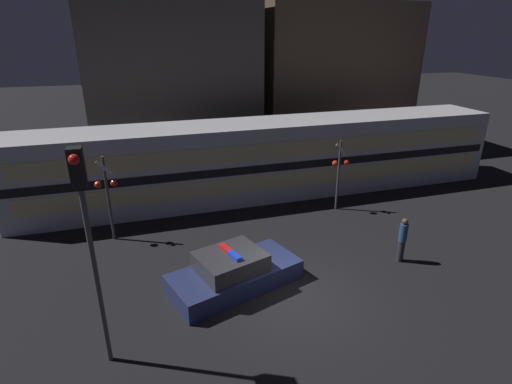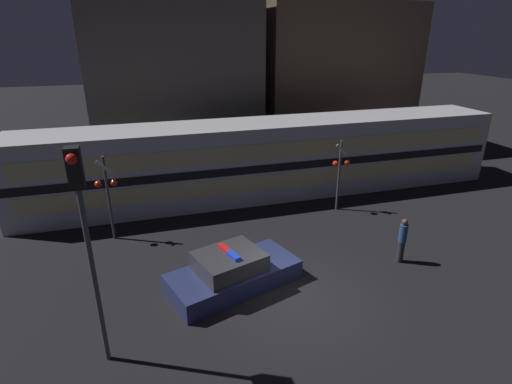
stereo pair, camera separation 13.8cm
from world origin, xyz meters
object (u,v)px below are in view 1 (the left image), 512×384
crossing_signal_near (340,169)px  train (269,158)px  pedestrian (402,239)px  police_car (234,273)px  traffic_light_corner (86,220)px

crossing_signal_near → train: bearing=129.2°
pedestrian → train: bearing=107.5°
train → police_car: size_ratio=5.17×
traffic_light_corner → crossing_signal_near: bearing=34.0°
police_car → traffic_light_corner: 5.54m
police_car → crossing_signal_near: (6.06, 4.48, 1.50)m
train → traffic_light_corner: (-7.49, -9.53, 2.06)m
train → crossing_signal_near: 3.72m
train → crossing_signal_near: train is taller
train → police_car: train is taller
train → traffic_light_corner: bearing=-128.2°
pedestrian → crossing_signal_near: bearing=90.6°
crossing_signal_near → traffic_light_corner: 12.03m
police_car → pedestrian: 6.13m
police_car → traffic_light_corner: traffic_light_corner is taller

